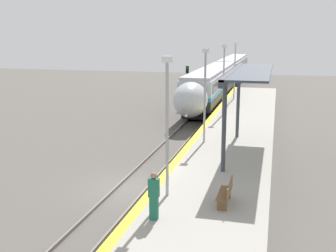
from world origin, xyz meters
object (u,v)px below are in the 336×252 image
(train, at_px, (223,76))
(person_waiting, at_px, (154,195))
(railway_signal, at_px, (187,82))
(lamppost_mid, at_px, (205,89))
(lamppost_far, at_px, (224,75))
(platform_bench, at_px, (227,193))
(lamppost_near, at_px, (167,118))
(lamppost_farthest, at_px, (235,67))

(train, relative_size, person_waiting, 26.03)
(person_waiting, distance_m, railway_signal, 28.34)
(train, height_order, lamppost_mid, lamppost_mid)
(person_waiting, relative_size, lamppost_far, 0.31)
(platform_bench, relative_size, lamppost_mid, 0.29)
(lamppost_near, distance_m, lamppost_far, 17.12)
(train, xyz_separation_m, platform_bench, (4.83, -37.14, -0.66))
(lamppost_near, bearing_deg, platform_bench, -8.94)
(lamppost_farthest, bearing_deg, train, 102.54)
(train, xyz_separation_m, railway_signal, (-2.17, -11.10, 0.37))
(person_waiting, height_order, lamppost_far, lamppost_far)
(lamppost_near, bearing_deg, railway_signal, 100.24)
(platform_bench, xyz_separation_m, lamppost_near, (-2.37, 0.37, 2.62))
(railway_signal, bearing_deg, lamppost_near, -79.76)
(railway_signal, distance_m, lamppost_mid, 17.80)
(lamppost_mid, height_order, lamppost_farthest, same)
(railway_signal, relative_size, lamppost_near, 0.76)
(train, bearing_deg, lamppost_near, -86.16)
(train, relative_size, platform_bench, 27.65)
(lamppost_far, bearing_deg, lamppost_farthest, 90.00)
(person_waiting, distance_m, lamppost_near, 3.17)
(person_waiting, distance_m, lamppost_far, 19.51)
(platform_bench, xyz_separation_m, lamppost_far, (-2.37, 17.49, 2.62))
(train, height_order, lamppost_near, lamppost_near)
(person_waiting, bearing_deg, lamppost_far, 90.37)
(lamppost_near, bearing_deg, person_waiting, -86.87)
(train, xyz_separation_m, person_waiting, (2.59, -39.03, -0.25))
(train, bearing_deg, platform_bench, -82.59)
(platform_bench, height_order, lamppost_mid, lamppost_mid)
(platform_bench, relative_size, lamppost_farthest, 0.29)
(lamppost_near, distance_m, lamppost_mid, 8.56)
(platform_bench, relative_size, lamppost_near, 0.29)
(person_waiting, bearing_deg, lamppost_farthest, 90.25)
(railway_signal, xyz_separation_m, lamppost_near, (4.64, -25.67, 1.59))
(railway_signal, height_order, lamppost_far, lamppost_far)
(platform_bench, bearing_deg, lamppost_mid, 104.83)
(person_waiting, height_order, lamppost_farthest, lamppost_farthest)
(person_waiting, xyz_separation_m, railway_signal, (-4.76, 27.93, 0.62))
(lamppost_farthest, bearing_deg, lamppost_near, -90.00)
(platform_bench, distance_m, lamppost_near, 3.55)
(person_waiting, distance_m, lamppost_mid, 11.05)
(train, distance_m, lamppost_mid, 28.38)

